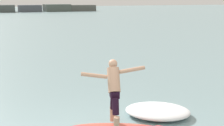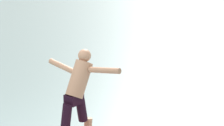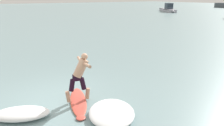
{
  "view_description": "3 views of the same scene",
  "coord_description": "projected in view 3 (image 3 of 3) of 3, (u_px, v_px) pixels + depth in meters",
  "views": [
    {
      "loc": [
        -1.82,
        -5.65,
        2.98
      ],
      "look_at": [
        1.03,
        2.37,
        1.18
      ],
      "focal_mm": 50.0,
      "sensor_mm": 36.0,
      "label": 1
    },
    {
      "loc": [
        4.64,
        -5.94,
        3.61
      ],
      "look_at": [
        0.31,
        2.28,
        1.0
      ],
      "focal_mm": 85.0,
      "sensor_mm": 36.0,
      "label": 2
    },
    {
      "loc": [
        6.35,
        -1.9,
        3.25
      ],
      "look_at": [
        0.26,
        2.12,
        1.01
      ],
      "focal_mm": 35.0,
      "sensor_mm": 36.0,
      "label": 3
    }
  ],
  "objects": [
    {
      "name": "small_boat_offshore",
      "position": [
        168.0,
        9.0,
        46.87
      ],
      "size": [
        7.66,
        5.19,
        2.73
      ],
      "color": "#A7A5B4",
      "rests_on": "ground"
    },
    {
      "name": "surfboard",
      "position": [
        78.0,
        102.0,
        6.94
      ],
      "size": [
        2.18,
        1.2,
        0.21
      ],
      "color": "#DB5143",
      "rests_on": "ground"
    },
    {
      "name": "ground_plane",
      "position": [
        53.0,
        102.0,
        7.02
      ],
      "size": [
        200.0,
        200.0,
        0.0
      ],
      "primitive_type": "plane",
      "color": "#78979B"
    },
    {
      "name": "surfer",
      "position": [
        80.0,
        73.0,
        6.74
      ],
      "size": [
        1.47,
        0.83,
        1.52
      ],
      "color": "tan",
      "rests_on": "surfboard"
    },
    {
      "name": "wave_foam_at_nose",
      "position": [
        112.0,
        113.0,
        6.11
      ],
      "size": [
        2.07,
        1.94,
        0.25
      ],
      "color": "white",
      "rests_on": "ground"
    },
    {
      "name": "wave_foam_at_tail",
      "position": [
        21.0,
        114.0,
        6.05
      ],
      "size": [
        1.42,
        1.74,
        0.26
      ],
      "color": "white",
      "rests_on": "ground"
    }
  ]
}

